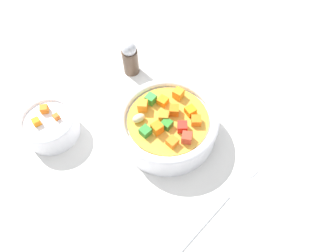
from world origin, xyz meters
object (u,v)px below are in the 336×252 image
object	(u,v)px
spoon	(232,193)
side_bowl_small	(50,126)
soup_bowl_main	(168,125)
pepper_shaker	(130,58)

from	to	relation	value
spoon	side_bowl_small	distance (cm)	36.75
soup_bowl_main	side_bowl_small	size ratio (longest dim) A/B	1.81
soup_bowl_main	spoon	xyz separation A→B (cm)	(10.79, 13.08, -3.03)
spoon	side_bowl_small	size ratio (longest dim) A/B	1.73
pepper_shaker	spoon	bearing A→B (deg)	42.00
side_bowl_small	spoon	bearing A→B (deg)	77.87
spoon	side_bowl_small	xyz separation A→B (cm)	(-7.70, -35.86, 2.32)
spoon	soup_bowl_main	bearing A→B (deg)	85.73
spoon	pepper_shaker	world-z (taller)	pepper_shaker
spoon	side_bowl_small	bearing A→B (deg)	113.12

